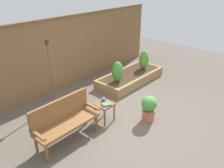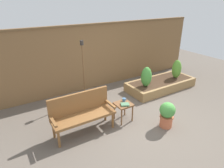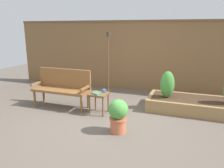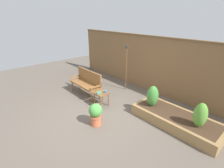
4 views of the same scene
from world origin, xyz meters
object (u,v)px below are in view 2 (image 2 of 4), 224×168
book_on_table (125,104)px  shrub_far_corner (177,69)px  potted_boxwood (167,114)px  shrub_near_bench (146,77)px  side_table (123,106)px  garden_bench (82,110)px  cup_on_table (124,100)px  tiki_torch (83,61)px

book_on_table → shrub_far_corner: (2.82, 0.90, 0.12)m
potted_boxwood → shrub_near_bench: (0.70, 1.59, 0.26)m
side_table → book_on_table: (-0.01, -0.08, 0.10)m
garden_bench → book_on_table: size_ratio=7.12×
cup_on_table → shrub_near_bench: bearing=27.9°
cup_on_table → shrub_near_bench: 1.53m
garden_bench → side_table: 1.07m
side_table → shrub_near_bench: size_ratio=0.75×
shrub_far_corner → tiki_torch: bearing=167.0°
book_on_table → potted_boxwood: (0.74, -0.69, -0.14)m
garden_bench → potted_boxwood: size_ratio=2.23×
garden_bench → potted_boxwood: (1.78, -0.92, -0.19)m
side_table → shrub_far_corner: 2.93m
cup_on_table → book_on_table: cup_on_table is taller
book_on_table → shrub_near_bench: 1.71m
garden_bench → shrub_far_corner: (3.85, 0.66, 0.08)m
cup_on_table → potted_boxwood: 1.10m
tiki_torch → shrub_near_bench: bearing=-22.2°
book_on_table → potted_boxwood: potted_boxwood is taller
cup_on_table → shrub_far_corner: size_ratio=0.19×
book_on_table → tiki_torch: (-0.35, 1.63, 0.74)m
shrub_near_bench → cup_on_table: bearing=-152.1°
side_table → shrub_near_bench: shrub_near_bench is taller
garden_bench → cup_on_table: bearing=-2.4°
side_table → cup_on_table: (0.09, 0.10, 0.12)m
side_table → book_on_table: size_ratio=2.37×
shrub_far_corner → tiki_torch: (-3.16, 0.73, 0.61)m
garden_bench → cup_on_table: size_ratio=11.98×
shrub_far_corner → tiki_torch: 3.30m
cup_on_table → shrub_far_corner: shrub_far_corner is taller
garden_bench → shrub_near_bench: 2.57m
side_table → potted_boxwood: potted_boxwood is taller
book_on_table → shrub_near_bench: size_ratio=0.32×
garden_bench → cup_on_table: 1.14m
shrub_near_bench → tiki_torch: bearing=157.8°
cup_on_table → garden_bench: bearing=177.6°
book_on_table → tiki_torch: tiki_torch is taller
shrub_near_bench → garden_bench: bearing=-165.0°
garden_bench → book_on_table: 1.07m
side_table → tiki_torch: (-0.36, 1.54, 0.84)m
tiki_torch → book_on_table: bearing=-78.0°
side_table → shrub_near_bench: (1.43, 0.81, 0.22)m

